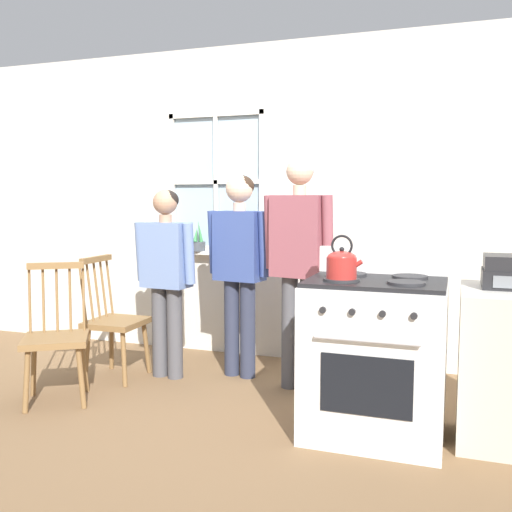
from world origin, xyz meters
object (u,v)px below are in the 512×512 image
person_teen_center (239,255)px  person_adult_right (299,252)px  chair_by_window (114,322)px  person_elderly_left (166,267)px  potted_plant (197,243)px  kettle (342,263)px  side_counter (511,368)px  chair_near_wall (56,339)px  stove (375,356)px

person_teen_center → person_adult_right: bearing=-7.4°
chair_by_window → person_adult_right: person_adult_right is taller
person_elderly_left → potted_plant: bearing=101.2°
chair_by_window → person_adult_right: (1.42, 0.21, 0.57)m
kettle → side_counter: 1.10m
chair_near_wall → stove: stove is taller
stove → kettle: 0.59m
potted_plant → side_counter: potted_plant is taller
potted_plant → side_counter: size_ratio=0.31×
person_teen_center → person_adult_right: person_adult_right is taller
stove → potted_plant: 2.26m
person_elderly_left → side_counter: 2.49m
stove → person_elderly_left: bearing=161.0°
person_teen_center → person_adult_right: 0.54m
person_elderly_left → side_counter: size_ratio=1.62×
chair_near_wall → person_teen_center: (0.98, 0.94, 0.52)m
person_teen_center → side_counter: (1.88, -0.69, -0.50)m
stove → potted_plant: (-1.76, 1.32, 0.52)m
person_teen_center → kettle: 1.34m
chair_near_wall → person_adult_right: (1.50, 0.79, 0.57)m
person_elderly_left → person_adult_right: (1.04, 0.06, 0.14)m
chair_by_window → chair_near_wall: size_ratio=1.00×
chair_by_window → potted_plant: potted_plant is taller
chair_near_wall → person_teen_center: 1.46m
potted_plant → chair_by_window: bearing=-108.0°
potted_plant → chair_near_wall: bearing=-104.0°
stove → potted_plant: bearing=143.1°
side_counter → chair_by_window: bearing=173.3°
chair_by_window → stove: 2.10m
side_counter → potted_plant: bearing=153.8°
stove → side_counter: size_ratio=1.20×
person_adult_right → chair_by_window: bearing=-160.0°
chair_near_wall → person_teen_center: bearing=10.8°
person_elderly_left → side_counter: bearing=-6.8°
chair_by_window → chair_near_wall: same height
kettle → person_teen_center: bearing=136.7°
person_adult_right → potted_plant: (-1.13, 0.69, -0.01)m
person_elderly_left → chair_near_wall: bearing=-117.6°
chair_near_wall → person_teen_center: person_teen_center is taller
person_elderly_left → person_teen_center: (0.52, 0.21, 0.09)m
potted_plant → side_counter: 2.83m
side_counter → person_elderly_left: bearing=168.8°
chair_by_window → kettle: size_ratio=3.82×
chair_by_window → potted_plant: size_ratio=3.42×
person_adult_right → side_counter: bearing=-9.6°
chair_by_window → stove: bearing=-103.2°
chair_near_wall → person_elderly_left: person_elderly_left is taller
chair_near_wall → side_counter: (2.87, 0.25, 0.01)m
person_elderly_left → kettle: person_elderly_left is taller
chair_by_window → stove: stove is taller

